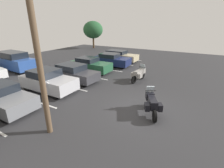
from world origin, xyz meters
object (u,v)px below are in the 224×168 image
car_charcoal (74,73)px  car_silver (48,81)px  car_green (90,65)px  utility_pole (34,29)px  car_champagne (119,56)px  motorcycle_touring (152,103)px  car_grey (2,97)px  motorcycle_second (139,74)px  car_navy (111,60)px  car_far_blue (14,61)px

car_charcoal → car_silver: bearing=176.2°
car_green → utility_pole: 10.57m
car_silver → car_champagne: 11.40m
motorcycle_touring → car_grey: size_ratio=0.48×
car_silver → utility_pole: (-3.41, -4.00, 3.79)m
motorcycle_second → car_grey: 9.95m
car_green → car_grey: bearing=-179.3°
car_charcoal → car_champagne: bearing=1.4°
car_grey → car_champagne: bearing=-0.5°
motorcycle_second → car_grey: bearing=148.4°
car_navy → car_far_blue: (-6.51, 8.11, 0.26)m
motorcycle_second → car_charcoal: car_charcoal is taller
car_charcoal → car_navy: car_navy is taller
car_navy → utility_pole: 13.22m
car_silver → car_far_blue: car_far_blue is taller
motorcycle_touring → car_silver: (-0.53, 7.58, 0.11)m
motorcycle_touring → car_far_blue: 15.42m
car_grey → car_silver: car_silver is taller
motorcycle_touring → car_charcoal: (2.07, 7.41, 0.07)m
car_grey → car_far_blue: (5.39, 7.58, 0.27)m
motorcycle_touring → motorcycle_second: (4.75, 2.53, -0.00)m
motorcycle_touring → car_charcoal: bearing=74.4°
car_grey → car_far_blue: 9.30m
car_champagne → car_far_blue: (-9.21, 7.70, 0.27)m
car_charcoal → utility_pole: utility_pole is taller
motorcycle_second → car_champagne: (6.12, 5.09, 0.04)m
motorcycle_second → car_green: bearing=88.0°
car_navy → car_champagne: bearing=8.5°
motorcycle_second → car_far_blue: bearing=103.6°
car_charcoal → car_far_blue: size_ratio=0.87×
car_charcoal → car_navy: 6.11m
car_grey → utility_pole: (-0.22, -4.16, 3.86)m
car_far_blue → car_navy: bearing=-51.2°
motorcycle_second → car_far_blue: car_far_blue is taller
motorcycle_second → utility_pole: size_ratio=0.25×
car_silver → car_far_blue: (2.19, 7.74, 0.20)m
car_champagne → utility_pole: 15.84m
motorcycle_touring → car_champagne: bearing=35.0°
car_green → car_navy: bearing=-10.9°
motorcycle_touring → car_grey: car_grey is taller
motorcycle_touring → car_grey: 8.59m
car_grey → car_champagne: size_ratio=0.88×
car_charcoal → car_green: size_ratio=1.01×
car_navy → car_green: bearing=169.1°
car_charcoal → car_far_blue: car_far_blue is taller
motorcycle_touring → car_green: bearing=57.8°
car_champagne → utility_pole: utility_pole is taller
car_silver → car_charcoal: 2.60m
car_grey → car_silver: bearing=-2.9°
motorcycle_touring → car_champagne: motorcycle_touring is taller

